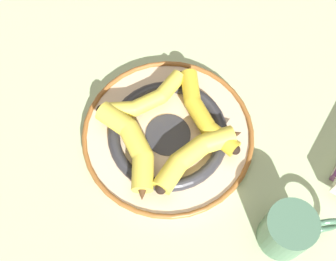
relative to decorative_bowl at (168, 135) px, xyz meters
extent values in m
plane|color=#B2C693|center=(0.03, -0.01, -0.02)|extent=(2.80, 2.80, 0.00)
cylinder|color=beige|center=(0.00, 0.00, -0.01)|extent=(0.32, 0.32, 0.02)
torus|color=#2D2D33|center=(0.00, 0.00, 0.01)|extent=(0.23, 0.23, 0.02)
cylinder|color=#2D2D33|center=(0.00, 0.00, 0.00)|extent=(0.09, 0.09, 0.00)
torus|color=#995B28|center=(0.00, 0.00, 0.00)|extent=(0.33, 0.33, 0.01)
cylinder|color=yellow|center=(-0.09, 0.04, 0.03)|extent=(0.06, 0.03, 0.03)
cylinder|color=yellow|center=(-0.04, 0.06, 0.03)|extent=(0.07, 0.05, 0.03)
cylinder|color=yellow|center=(0.01, 0.09, 0.03)|extent=(0.06, 0.06, 0.03)
sphere|color=yellow|center=(-0.06, 0.04, 0.03)|extent=(0.03, 0.03, 0.03)
sphere|color=yellow|center=(-0.01, 0.07, 0.03)|extent=(0.03, 0.03, 0.03)
cone|color=#472D19|center=(-0.12, 0.04, 0.03)|extent=(0.03, 0.02, 0.02)
sphere|color=black|center=(0.03, 0.11, 0.03)|extent=(0.02, 0.02, 0.02)
cylinder|color=gold|center=(0.05, 0.08, 0.03)|extent=(0.04, 0.06, 0.03)
cylinder|color=gold|center=(0.06, 0.02, 0.03)|extent=(0.06, 0.07, 0.03)
cylinder|color=gold|center=(0.10, -0.03, 0.03)|extent=(0.07, 0.07, 0.03)
sphere|color=gold|center=(0.05, 0.05, 0.03)|extent=(0.03, 0.03, 0.03)
sphere|color=gold|center=(0.07, 0.00, 0.03)|extent=(0.03, 0.03, 0.03)
cone|color=#472D19|center=(0.04, 0.12, 0.03)|extent=(0.03, 0.03, 0.02)
sphere|color=black|center=(0.12, -0.05, 0.03)|extent=(0.02, 0.02, 0.02)
cylinder|color=yellow|center=(0.09, -0.03, 0.04)|extent=(0.07, 0.05, 0.04)
cylinder|color=yellow|center=(0.04, -0.05, 0.04)|extent=(0.07, 0.06, 0.04)
cylinder|color=yellow|center=(0.00, -0.09, 0.04)|extent=(0.06, 0.07, 0.04)
sphere|color=yellow|center=(0.06, -0.04, 0.04)|extent=(0.04, 0.04, 0.04)
sphere|color=yellow|center=(0.02, -0.07, 0.04)|extent=(0.04, 0.04, 0.04)
cone|color=#472D19|center=(0.12, -0.02, 0.04)|extent=(0.04, 0.04, 0.03)
sphere|color=black|center=(-0.02, -0.12, 0.04)|extent=(0.02, 0.02, 0.02)
cylinder|color=yellow|center=(-0.05, -0.09, 0.04)|extent=(0.04, 0.06, 0.04)
cylinder|color=yellow|center=(-0.06, -0.03, 0.04)|extent=(0.06, 0.07, 0.04)
cylinder|color=yellow|center=(-0.10, 0.02, 0.04)|extent=(0.07, 0.07, 0.04)
sphere|color=yellow|center=(-0.05, -0.06, 0.04)|extent=(0.04, 0.04, 0.04)
sphere|color=yellow|center=(-0.07, 0.00, 0.04)|extent=(0.04, 0.04, 0.04)
cone|color=#472D19|center=(-0.05, -0.12, 0.04)|extent=(0.03, 0.04, 0.03)
sphere|color=black|center=(-0.12, 0.04, 0.04)|extent=(0.02, 0.02, 0.02)
cylinder|color=#477056|center=(0.19, -0.20, 0.03)|extent=(0.09, 0.09, 0.10)
cylinder|color=#331C0F|center=(0.19, -0.20, 0.07)|extent=(0.07, 0.07, 0.01)
torus|color=#477056|center=(0.25, -0.19, 0.03)|extent=(0.07, 0.02, 0.07)
camera|label=1|loc=(-0.01, -0.36, 0.81)|focal=50.00mm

